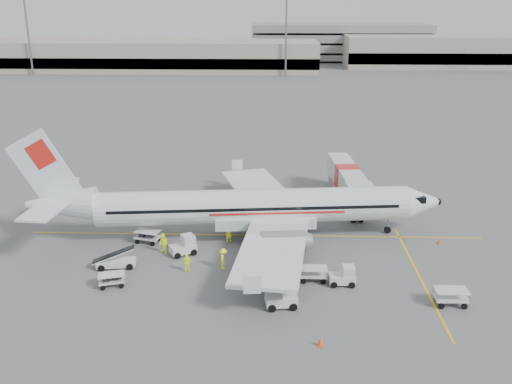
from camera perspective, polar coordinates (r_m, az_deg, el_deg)
ground at (r=55.95m, az=-0.06°, el=-4.35°), size 360.00×360.00×0.00m
stripe_lead at (r=55.95m, az=-0.06°, el=-4.35°), size 44.00×0.20×0.01m
stripe_cross at (r=50.22m, az=15.96°, el=-8.00°), size 0.20×20.00×0.01m
terminal_west at (r=186.90m, az=-11.40°, el=13.22°), size 110.00×22.00×9.00m
terminal_east at (r=208.60m, az=21.49°, el=13.01°), size 90.00×26.00×10.00m
parking_garage at (r=213.16m, az=8.36°, el=14.73°), size 62.00×24.00×14.00m
treeline at (r=227.16m, az=1.42°, el=14.16°), size 300.00×3.00×6.00m
mast_west at (r=184.22m, az=-21.80°, el=14.23°), size 3.20×1.20×22.00m
mast_center at (r=169.74m, az=3.03°, el=15.21°), size 3.20×1.20×22.00m
aircraft at (r=53.72m, az=-0.23°, el=0.80°), size 41.98×34.38×10.80m
jet_bridge at (r=64.69m, az=9.03°, el=0.72°), size 4.35×16.50×4.28m
belt_loader at (r=50.61m, az=-13.86°, el=-6.11°), size 4.56×2.23×2.37m
tug_fore at (r=47.03m, az=8.63°, el=-8.26°), size 2.12×1.23×1.63m
tug_mid at (r=43.42m, az=2.55°, el=-10.35°), size 2.53×1.69×1.82m
tug_aft at (r=52.05m, az=-7.33°, el=-5.31°), size 2.64×2.27×1.77m
cart_loaded_a at (r=47.82m, az=-14.23°, el=-8.54°), size 2.35×1.77×1.09m
cart_loaded_b at (r=55.09m, az=-10.78°, el=-4.41°), size 2.60×1.95×1.20m
cart_empty_a at (r=47.44m, az=5.73°, el=-8.17°), size 2.27×1.35×1.18m
cart_empty_b at (r=46.19m, az=18.91°, el=-9.92°), size 2.48×1.48×1.29m
cone_nose at (r=56.76m, az=17.86°, el=-4.68°), size 0.33×0.33×0.53m
cone_port at (r=68.21m, az=-1.84°, el=0.28°), size 0.36×0.36×0.58m
cone_stbd at (r=39.56m, az=6.46°, el=-14.63°), size 0.43×0.43×0.70m
crew_a at (r=54.38m, az=-2.73°, el=-4.15°), size 0.71×0.64×1.64m
crew_b at (r=52.51m, az=-9.26°, el=-5.12°), size 1.16×1.15×1.89m
crew_c at (r=49.14m, az=-3.29°, el=-6.68°), size 0.81×1.25×1.83m
crew_d at (r=48.92m, az=-6.90°, el=-7.04°), size 0.98×0.45×1.63m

